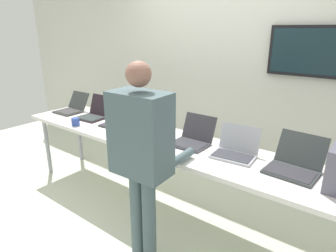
# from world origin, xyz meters

# --- Properties ---
(ground) EXTENTS (8.00, 8.00, 0.04)m
(ground) POSITION_xyz_m (0.00, 0.00, -0.02)
(ground) COLOR beige
(back_wall) EXTENTS (8.00, 0.11, 2.43)m
(back_wall) POSITION_xyz_m (0.03, 1.13, 1.23)
(back_wall) COLOR beige
(back_wall) RESTS_ON ground
(workbench) EXTENTS (3.65, 0.70, 0.79)m
(workbench) POSITION_xyz_m (0.00, 0.00, 0.75)
(workbench) COLOR silver
(workbench) RESTS_ON ground
(laptop_station_0) EXTENTS (0.33, 0.38, 0.23)m
(laptop_station_0) POSITION_xyz_m (-1.57, 0.07, 0.85)
(laptop_station_0) COLOR #363939
(laptop_station_0) RESTS_ON workbench
(laptop_station_1) EXTENTS (0.34, 0.36, 0.26)m
(laptop_station_1) POSITION_xyz_m (-1.12, 0.08, 0.85)
(laptop_station_1) COLOR #281F25
(laptop_station_1) RESTS_ON workbench
(laptop_station_2) EXTENTS (0.38, 0.34, 0.28)m
(laptop_station_2) POSITION_xyz_m (-0.66, 0.07, 0.86)
(laptop_station_2) COLOR #37363B
(laptop_station_2) RESTS_ON workbench
(laptop_station_3) EXTENTS (0.33, 0.35, 0.27)m
(laptop_station_3) POSITION_xyz_m (-0.20, 0.09, 0.86)
(laptop_station_3) COLOR #AFAEBB
(laptop_station_3) RESTS_ON workbench
(laptop_station_4) EXTENTS (0.34, 0.35, 0.25)m
(laptop_station_4) POSITION_xyz_m (0.29, 0.09, 0.85)
(laptop_station_4) COLOR #37353B
(laptop_station_4) RESTS_ON workbench
(laptop_station_5) EXTENTS (0.37, 0.33, 0.25)m
(laptop_station_5) POSITION_xyz_m (0.73, 0.08, 0.85)
(laptop_station_5) COLOR #B0B0BA
(laptop_station_5) RESTS_ON workbench
(laptop_station_6) EXTENTS (0.39, 0.41, 0.26)m
(laptop_station_6) POSITION_xyz_m (1.20, 0.10, 0.85)
(laptop_station_6) COLOR #343A3A
(laptop_station_6) RESTS_ON workbench
(person) EXTENTS (0.45, 0.60, 1.62)m
(person) POSITION_xyz_m (0.29, -0.62, 0.98)
(person) COLOR #485B61
(person) RESTS_ON ground
(coffee_mug) EXTENTS (0.09, 0.09, 0.08)m
(coffee_mug) POSITION_xyz_m (-1.05, -0.25, 0.84)
(coffee_mug) COLOR #2B459A
(coffee_mug) RESTS_ON workbench
(paper_sheet) EXTENTS (0.29, 0.35, 0.00)m
(paper_sheet) POSITION_xyz_m (0.49, -0.17, 0.79)
(paper_sheet) COLOR white
(paper_sheet) RESTS_ON workbench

